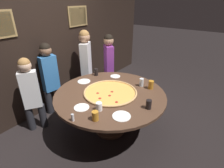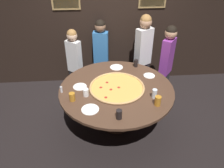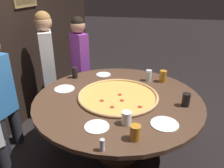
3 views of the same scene
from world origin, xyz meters
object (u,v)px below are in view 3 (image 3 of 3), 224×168
object	(u,v)px
giant_pizza	(118,96)
drink_cup_far_left	(127,118)
drink_cup_near_left	(149,75)
white_plate_left_side	(104,75)
white_plate_near_front	(97,127)
diner_far_left	(80,58)
condiment_shaker	(102,145)
white_plate_far_back	(165,124)
drink_cup_far_right	(135,133)
drink_cup_near_right	(163,76)
drink_cup_beside_pizza	(186,100)
white_plate_beside_cup	(64,89)
diner_side_right	(48,60)
drink_cup_front_edge	(75,73)
dining_table	(118,106)

from	to	relation	value
giant_pizza	drink_cup_far_left	size ratio (longest dim) A/B	7.31
drink_cup_near_left	white_plate_left_side	bearing A→B (deg)	83.97
drink_cup_far_left	white_plate_near_front	world-z (taller)	drink_cup_far_left
giant_pizza	white_plate_left_side	world-z (taller)	giant_pizza
diner_far_left	white_plate_left_side	bearing A→B (deg)	-3.93
drink_cup_far_left	condiment_shaker	xyz separation A→B (m)	(-0.36, 0.11, -0.01)
white_plate_near_front	white_plate_far_back	bearing A→B (deg)	-73.65
white_plate_far_back	drink_cup_far_right	bearing A→B (deg)	138.56
giant_pizza	drink_cup_near_right	xyz separation A→B (m)	(0.51, -0.46, 0.06)
drink_cup_near_left	drink_cup_beside_pizza	distance (m)	0.68
drink_cup_near_left	white_plate_beside_cup	world-z (taller)	drink_cup_near_left
drink_cup_far_right	drink_cup_beside_pizza	size ratio (longest dim) A/B	0.94
drink_cup_far_left	condiment_shaker	bearing A→B (deg)	162.53
drink_cup_far_left	drink_cup_beside_pizza	size ratio (longest dim) A/B	0.89
drink_cup_far_right	diner_far_left	bearing A→B (deg)	32.34
white_plate_near_front	diner_side_right	bearing A→B (deg)	41.38
drink_cup_near_right	white_plate_near_front	world-z (taller)	drink_cup_near_right
giant_pizza	drink_cup_near_right	bearing A→B (deg)	-41.50
drink_cup_far_right	drink_cup_front_edge	size ratio (longest dim) A/B	0.89
white_plate_near_front	drink_cup_front_edge	bearing A→B (deg)	30.50
drink_cup_far_right	white_plate_beside_cup	distance (m)	1.14
condiment_shaker	diner_far_left	size ratio (longest dim) A/B	0.07
giant_pizza	drink_cup_far_right	world-z (taller)	drink_cup_far_right
dining_table	white_plate_far_back	world-z (taller)	white_plate_far_back
white_plate_beside_cup	diner_far_left	distance (m)	0.97
drink_cup_far_left	dining_table	bearing A→B (deg)	19.53
white_plate_near_front	condiment_shaker	world-z (taller)	condiment_shaker
white_plate_left_side	diner_far_left	size ratio (longest dim) A/B	0.13
drink_cup_near_right	white_plate_far_back	bearing A→B (deg)	-178.32
dining_table	drink_cup_far_right	bearing A→B (deg)	-158.15
dining_table	drink_cup_front_edge	world-z (taller)	drink_cup_front_edge
drink_cup_far_right	white_plate_left_side	size ratio (longest dim) A/B	0.65
white_plate_far_back	white_plate_beside_cup	distance (m)	1.21
drink_cup_near_right	dining_table	bearing A→B (deg)	138.89
white_plate_far_back	white_plate_left_side	world-z (taller)	same
drink_cup_near_right	white_plate_beside_cup	world-z (taller)	drink_cup_near_right
drink_cup_near_right	condiment_shaker	xyz separation A→B (m)	(-1.35, 0.41, -0.02)
diner_far_left	drink_cup_beside_pizza	bearing A→B (deg)	2.56
drink_cup_far_left	drink_cup_near_left	bearing A→B (deg)	-6.93
dining_table	white_plate_far_back	xyz separation A→B (m)	(-0.40, -0.48, 0.12)
dining_table	drink_cup_far_left	world-z (taller)	drink_cup_far_left
dining_table	drink_cup_far_right	distance (m)	0.72
drink_cup_beside_pizza	diner_side_right	distance (m)	1.93
drink_cup_far_left	diner_far_left	xyz separation A→B (m)	(1.48, 0.96, 0.01)
drink_cup_far_left	drink_cup_front_edge	bearing A→B (deg)	42.78
drink_cup_near_left	drink_cup_near_right	xyz separation A→B (m)	(0.00, -0.17, 0.00)
white_plate_far_back	condiment_shaker	bearing A→B (deg)	134.57
drink_cup_beside_pizza	white_plate_near_front	xyz separation A→B (m)	(-0.53, 0.75, -0.06)
drink_cup_far_right	diner_far_left	xyz separation A→B (m)	(1.67, 1.06, 0.01)
drink_cup_near_right	drink_cup_near_left	bearing A→B (deg)	91.50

